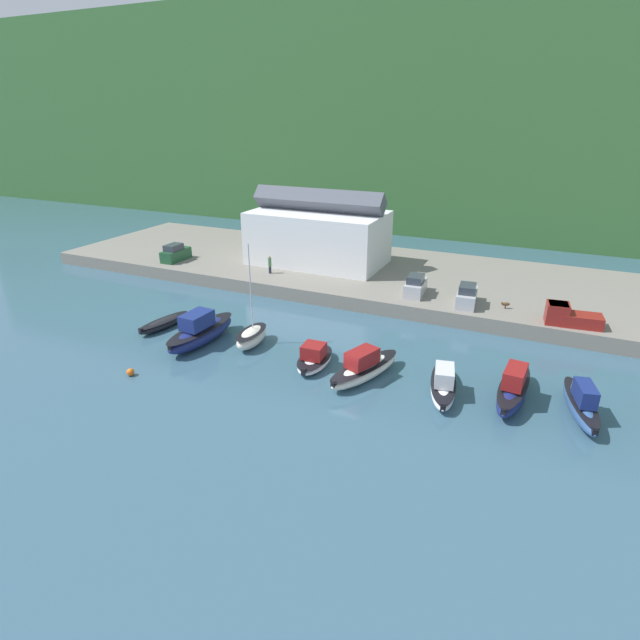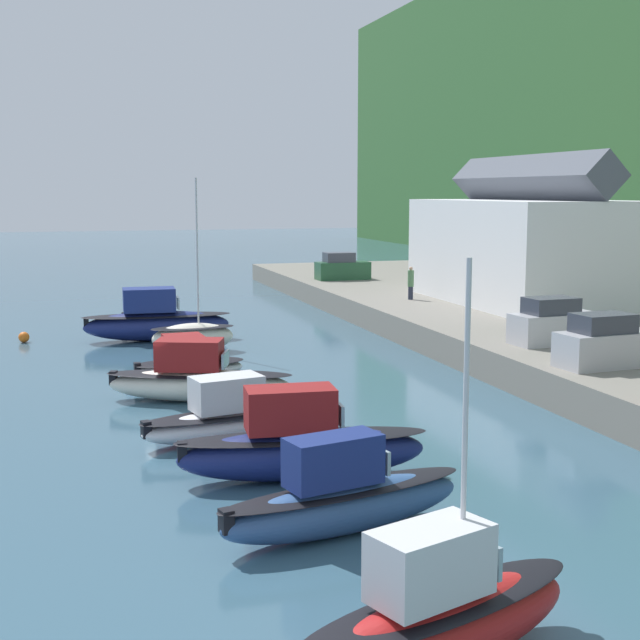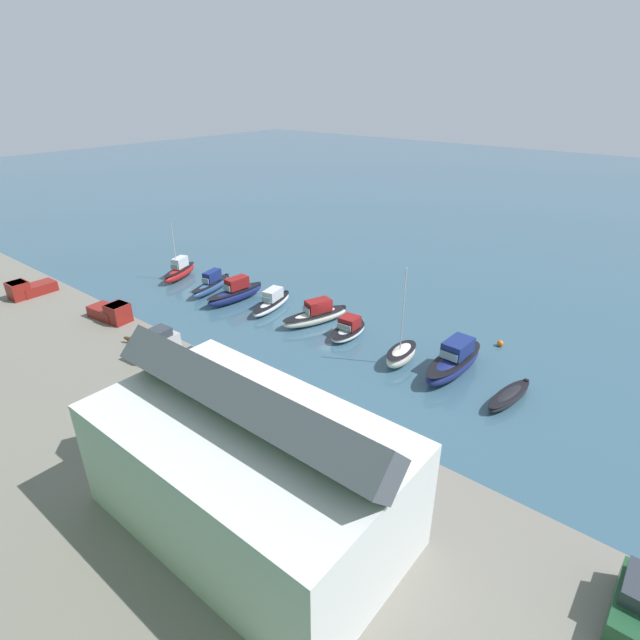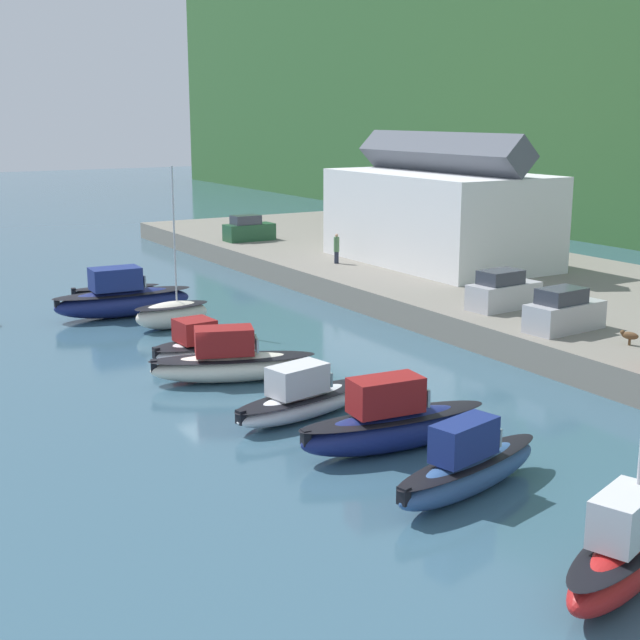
{
  "view_description": "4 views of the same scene",
  "coord_description": "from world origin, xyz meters",
  "px_view_note": "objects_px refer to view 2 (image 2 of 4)",
  "views": [
    {
      "loc": [
        12.05,
        -31.72,
        19.28
      ],
      "look_at": [
        -4.58,
        4.52,
        2.56
      ],
      "focal_mm": 28.0,
      "sensor_mm": 36.0,
      "label": 1
    },
    {
      "loc": [
        36.34,
        -4.57,
        8.5
      ],
      "look_at": [
        -4.87,
        7.68,
        2.25
      ],
      "focal_mm": 50.0,
      "sensor_mm": 36.0,
      "label": 2
    },
    {
      "loc": [
        -29.06,
        36.89,
        23.08
      ],
      "look_at": [
        -2.25,
        3.96,
        2.51
      ],
      "focal_mm": 28.0,
      "sensor_mm": 36.0,
      "label": 3
    },
    {
      "loc": [
        36.68,
        -15.65,
        11.97
      ],
      "look_at": [
        -1.15,
        6.68,
        1.77
      ],
      "focal_mm": 50.0,
      "sensor_mm": 36.0,
      "label": 4
    }
  ],
  "objects_px": {
    "moored_boat_2": "(193,336)",
    "moored_boat_5": "(234,417)",
    "moored_boat_4": "(197,379)",
    "moored_boat_6": "(301,445)",
    "moored_boat_7": "(343,498)",
    "person_on_quay": "(411,283)",
    "moored_boat_0": "(167,318)",
    "moored_boat_8": "(440,616)",
    "parked_car_2": "(342,268)",
    "parked_car_0": "(607,344)",
    "parked_car_1": "(555,324)",
    "mooring_buoy_0": "(24,337)",
    "moored_boat_1": "(156,321)",
    "moored_boat_3": "(188,364)"
  },
  "relations": [
    {
      "from": "moored_boat_2",
      "to": "moored_boat_5",
      "type": "relative_size",
      "value": 1.3
    },
    {
      "from": "moored_boat_5",
      "to": "moored_boat_4",
      "type": "bearing_deg",
      "value": 171.56
    },
    {
      "from": "moored_boat_6",
      "to": "moored_boat_7",
      "type": "distance_m",
      "value": 4.37
    },
    {
      "from": "moored_boat_4",
      "to": "person_on_quay",
      "type": "xyz_separation_m",
      "value": [
        -17.95,
        16.69,
        1.67
      ]
    },
    {
      "from": "moored_boat_5",
      "to": "moored_boat_7",
      "type": "relative_size",
      "value": 1.0
    },
    {
      "from": "moored_boat_7",
      "to": "moored_boat_0",
      "type": "bearing_deg",
      "value": 166.59
    },
    {
      "from": "moored_boat_8",
      "to": "moored_boat_7",
      "type": "bearing_deg",
      "value": 157.76
    },
    {
      "from": "moored_boat_5",
      "to": "moored_boat_6",
      "type": "distance_m",
      "value": 4.87
    },
    {
      "from": "parked_car_2",
      "to": "moored_boat_4",
      "type": "bearing_deg",
      "value": -28.22
    },
    {
      "from": "moored_boat_4",
      "to": "parked_car_0",
      "type": "relative_size",
      "value": 1.81
    },
    {
      "from": "parked_car_0",
      "to": "moored_boat_6",
      "type": "bearing_deg",
      "value": -72.73
    },
    {
      "from": "parked_car_1",
      "to": "moored_boat_2",
      "type": "bearing_deg",
      "value": -129.13
    },
    {
      "from": "moored_boat_2",
      "to": "moored_boat_4",
      "type": "relative_size",
      "value": 1.17
    },
    {
      "from": "moored_boat_4",
      "to": "parked_car_0",
      "type": "xyz_separation_m",
      "value": [
        5.01,
        15.74,
        1.49
      ]
    },
    {
      "from": "moored_boat_2",
      "to": "moored_boat_6",
      "type": "distance_m",
      "value": 21.92
    },
    {
      "from": "mooring_buoy_0",
      "to": "moored_boat_5",
      "type": "bearing_deg",
      "value": 18.26
    },
    {
      "from": "moored_boat_1",
      "to": "parked_car_2",
      "type": "height_order",
      "value": "parked_car_2"
    },
    {
      "from": "moored_boat_1",
      "to": "moored_boat_5",
      "type": "height_order",
      "value": "moored_boat_1"
    },
    {
      "from": "parked_car_0",
      "to": "mooring_buoy_0",
      "type": "relative_size",
      "value": 7.14
    },
    {
      "from": "person_on_quay",
      "to": "moored_boat_7",
      "type": "bearing_deg",
      "value": -24.93
    },
    {
      "from": "moored_boat_7",
      "to": "moored_boat_8",
      "type": "relative_size",
      "value": 0.96
    },
    {
      "from": "moored_boat_6",
      "to": "parked_car_2",
      "type": "xyz_separation_m",
      "value": [
        -42.58,
        15.08,
        1.38
      ]
    },
    {
      "from": "moored_boat_2",
      "to": "moored_boat_7",
      "type": "relative_size",
      "value": 1.29
    },
    {
      "from": "moored_boat_4",
      "to": "parked_car_1",
      "type": "bearing_deg",
      "value": 111.2
    },
    {
      "from": "moored_boat_4",
      "to": "moored_boat_0",
      "type": "bearing_deg",
      "value": -163.7
    },
    {
      "from": "parked_car_1",
      "to": "parked_car_2",
      "type": "distance_m",
      "value": 31.39
    },
    {
      "from": "moored_boat_5",
      "to": "mooring_buoy_0",
      "type": "relative_size",
      "value": 11.64
    },
    {
      "from": "moored_boat_0",
      "to": "moored_boat_5",
      "type": "bearing_deg",
      "value": 6.38
    },
    {
      "from": "parked_car_0",
      "to": "parked_car_1",
      "type": "distance_m",
      "value": 5.47
    },
    {
      "from": "moored_boat_6",
      "to": "parked_car_2",
      "type": "distance_m",
      "value": 45.2
    },
    {
      "from": "moored_boat_8",
      "to": "parked_car_0",
      "type": "bearing_deg",
      "value": 119.16
    },
    {
      "from": "moored_boat_2",
      "to": "moored_boat_3",
      "type": "bearing_deg",
      "value": -14.57
    },
    {
      "from": "moored_boat_1",
      "to": "moored_boat_3",
      "type": "relative_size",
      "value": 1.64
    },
    {
      "from": "parked_car_1",
      "to": "moored_boat_1",
      "type": "bearing_deg",
      "value": -136.12
    },
    {
      "from": "person_on_quay",
      "to": "moored_boat_2",
      "type": "bearing_deg",
      "value": -65.82
    },
    {
      "from": "moored_boat_4",
      "to": "moored_boat_6",
      "type": "bearing_deg",
      "value": 27.23
    },
    {
      "from": "moored_boat_5",
      "to": "parked_car_0",
      "type": "xyz_separation_m",
      "value": [
        -1.05,
        15.42,
        1.61
      ]
    },
    {
      "from": "moored_boat_0",
      "to": "mooring_buoy_0",
      "type": "relative_size",
      "value": 9.8
    },
    {
      "from": "moored_boat_6",
      "to": "moored_boat_8",
      "type": "relative_size",
      "value": 1.05
    },
    {
      "from": "moored_boat_6",
      "to": "person_on_quay",
      "type": "height_order",
      "value": "person_on_quay"
    },
    {
      "from": "moored_boat_3",
      "to": "moored_boat_2",
      "type": "bearing_deg",
      "value": 166.02
    },
    {
      "from": "moored_boat_0",
      "to": "moored_boat_2",
      "type": "relative_size",
      "value": 0.65
    },
    {
      "from": "moored_boat_8",
      "to": "parked_car_2",
      "type": "relative_size",
      "value": 1.74
    },
    {
      "from": "parked_car_0",
      "to": "moored_boat_8",
      "type": "bearing_deg",
      "value": -46.12
    },
    {
      "from": "moored_boat_0",
      "to": "parked_car_0",
      "type": "xyz_separation_m",
      "value": [
        25.87,
        14.45,
        1.92
      ]
    },
    {
      "from": "moored_boat_0",
      "to": "person_on_quay",
      "type": "distance_m",
      "value": 15.8
    },
    {
      "from": "moored_boat_0",
      "to": "moored_boat_6",
      "type": "distance_m",
      "value": 31.67
    },
    {
      "from": "moored_boat_6",
      "to": "moored_boat_8",
      "type": "distance_m",
      "value": 10.98
    },
    {
      "from": "moored_boat_4",
      "to": "parked_car_0",
      "type": "bearing_deg",
      "value": 92.21
    },
    {
      "from": "parked_car_2",
      "to": "moored_boat_8",
      "type": "bearing_deg",
      "value": -16.97
    }
  ]
}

